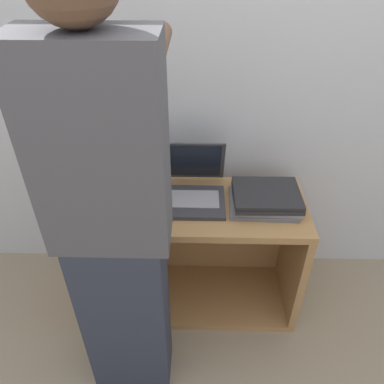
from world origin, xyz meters
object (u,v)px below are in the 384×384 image
at_px(laptop_open, 193,188).
at_px(laptop_stack_left, 121,192).
at_px(person, 113,227).
at_px(laptop_stack_right, 265,198).

relative_size(laptop_open, laptop_stack_left, 1.01).
bearing_deg(person, laptop_stack_right, 35.49).
distance_m(laptop_stack_left, person, 0.47).
xyz_separation_m(laptop_open, laptop_stack_right, (0.34, -0.05, -0.01)).
relative_size(laptop_stack_right, person, 0.18).
xyz_separation_m(laptop_stack_left, laptop_stack_right, (0.68, 0.00, -0.03)).
bearing_deg(laptop_stack_right, laptop_stack_left, -179.87).
distance_m(laptop_open, laptop_stack_left, 0.34).
distance_m(laptop_open, person, 0.58).
bearing_deg(laptop_stack_right, person, -144.51).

